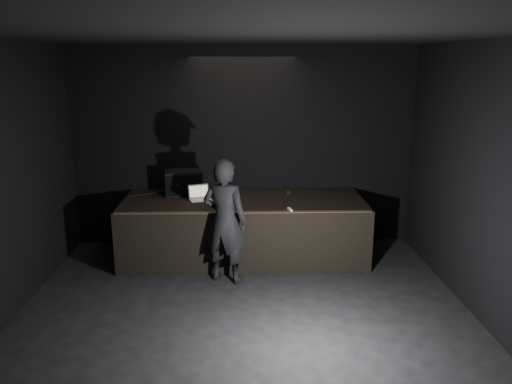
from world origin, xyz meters
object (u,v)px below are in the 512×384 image
object	(u,v)px
beer_can	(217,198)
person	(225,221)
stage_riser	(244,228)
stage_monitor	(184,183)
laptop	(200,196)

from	to	relation	value
beer_can	person	distance (m)	0.81
stage_riser	person	bearing A→B (deg)	-106.55
stage_monitor	person	bearing A→B (deg)	-69.28
stage_riser	beer_can	world-z (taller)	beer_can
stage_riser	laptop	distance (m)	0.92
laptop	stage_monitor	bearing A→B (deg)	112.71
stage_monitor	laptop	size ratio (longest dim) A/B	1.61
laptop	person	world-z (taller)	person
stage_riser	stage_monitor	distance (m)	1.30
laptop	stage_riser	bearing A→B (deg)	-20.55
stage_monitor	person	xyz separation A→B (m)	(0.74, -1.34, -0.27)
beer_can	person	xyz separation A→B (m)	(0.15, -0.78, -0.14)
beer_can	person	bearing A→B (deg)	-79.15
laptop	beer_can	xyz separation A→B (m)	(0.29, -0.21, 0.02)
beer_can	laptop	bearing A→B (deg)	144.61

